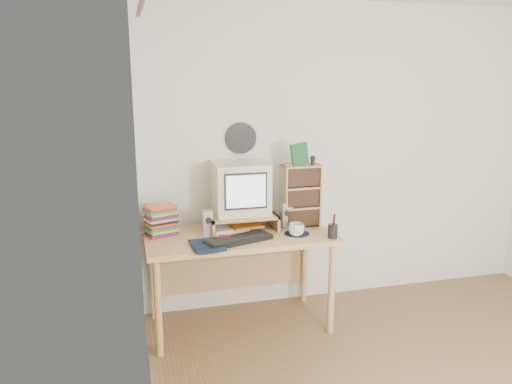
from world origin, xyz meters
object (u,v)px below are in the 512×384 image
crt_monitor (241,188)px  mug (296,230)px  diary (192,245)px  keyboard (238,240)px  cd_rack (300,196)px  dvd_stack (161,216)px  desk (237,248)px

crt_monitor → mug: 0.54m
mug → diary: bearing=-173.2°
keyboard → cd_rack: (0.56, 0.25, 0.23)m
cd_rack → mug: 0.32m
keyboard → dvd_stack: dvd_stack is taller
crt_monitor → cd_rack: size_ratio=0.84×
crt_monitor → dvd_stack: size_ratio=1.39×
desk → crt_monitor: 0.46m
crt_monitor → dvd_stack: (-0.62, -0.03, -0.17)m
cd_rack → diary: bearing=-162.3°
mug → dvd_stack: bearing=164.2°
desk → crt_monitor: crt_monitor is taller
dvd_stack → diary: 0.43m
dvd_stack → cd_rack: cd_rack is taller
keyboard → cd_rack: 0.65m
diary → keyboard: bearing=7.1°
keyboard → mug: (0.45, 0.03, 0.03)m
desk → dvd_stack: 0.64m
desk → mug: bearing=-28.6°
dvd_stack → diary: (0.18, -0.37, -0.12)m
crt_monitor → dvd_stack: bearing=-176.4°
cd_rack → crt_monitor: bearing=168.2°
crt_monitor → dvd_stack: 0.64m
cd_rack → mug: cd_rack is taller
keyboard → diary: diary is taller
mug → keyboard: bearing=-176.4°
desk → diary: bearing=-141.2°
mug → desk: bearing=151.4°
crt_monitor → mug: bearing=-40.4°
crt_monitor → cd_rack: crt_monitor is taller
desk → dvd_stack: bearing=174.4°
desk → cd_rack: size_ratio=2.84×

